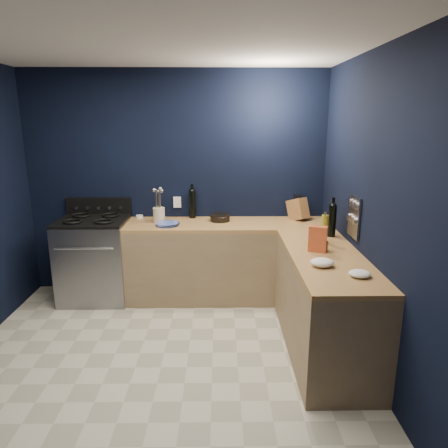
{
  "coord_description": "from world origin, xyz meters",
  "views": [
    {
      "loc": [
        0.5,
        -3.08,
        2.06
      ],
      "look_at": [
        0.55,
        1.0,
        1.0
      ],
      "focal_mm": 32.93,
      "sensor_mm": 36.0,
      "label": 1
    }
  ],
  "objects_px": {
    "utensil_crock": "(159,215)",
    "knife_block": "(298,209)",
    "crouton_bag": "(318,239)",
    "gas_range": "(96,260)",
    "plate_stack": "(167,224)"
  },
  "relations": [
    {
      "from": "plate_stack",
      "to": "utensil_crock",
      "type": "relative_size",
      "value": 1.51
    },
    {
      "from": "knife_block",
      "to": "utensil_crock",
      "type": "bearing_deg",
      "value": 149.71
    },
    {
      "from": "plate_stack",
      "to": "knife_block",
      "type": "bearing_deg",
      "value": 9.96
    },
    {
      "from": "knife_block",
      "to": "crouton_bag",
      "type": "height_order",
      "value": "knife_block"
    },
    {
      "from": "gas_range",
      "to": "crouton_bag",
      "type": "height_order",
      "value": "crouton_bag"
    },
    {
      "from": "knife_block",
      "to": "gas_range",
      "type": "bearing_deg",
      "value": 150.37
    },
    {
      "from": "gas_range",
      "to": "utensil_crock",
      "type": "bearing_deg",
      "value": 5.62
    },
    {
      "from": "utensil_crock",
      "to": "knife_block",
      "type": "relative_size",
      "value": 0.69
    },
    {
      "from": "gas_range",
      "to": "plate_stack",
      "type": "xyz_separation_m",
      "value": [
        0.85,
        -0.09,
        0.46
      ]
    },
    {
      "from": "utensil_crock",
      "to": "gas_range",
      "type": "bearing_deg",
      "value": -174.38
    },
    {
      "from": "utensil_crock",
      "to": "crouton_bag",
      "type": "distance_m",
      "value": 1.9
    },
    {
      "from": "plate_stack",
      "to": "knife_block",
      "type": "distance_m",
      "value": 1.52
    },
    {
      "from": "plate_stack",
      "to": "crouton_bag",
      "type": "bearing_deg",
      "value": -32.58
    },
    {
      "from": "knife_block",
      "to": "plate_stack",
      "type": "bearing_deg",
      "value": 156.13
    },
    {
      "from": "plate_stack",
      "to": "knife_block",
      "type": "height_order",
      "value": "knife_block"
    }
  ]
}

